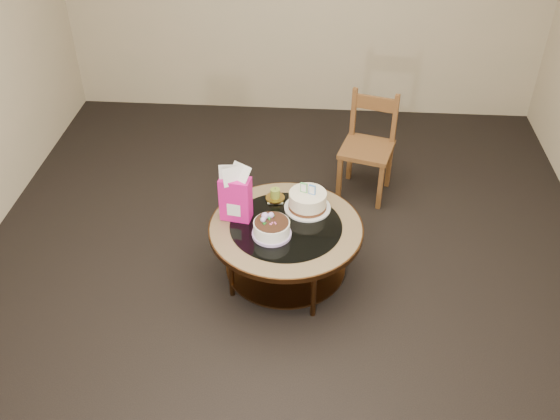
# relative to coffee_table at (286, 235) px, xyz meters

# --- Properties ---
(ground) EXTENTS (5.00, 5.00, 0.00)m
(ground) POSITION_rel_coffee_table_xyz_m (-0.00, 0.00, -0.38)
(ground) COLOR black
(ground) RESTS_ON ground
(room_walls) EXTENTS (4.52, 5.02, 2.61)m
(room_walls) POSITION_rel_coffee_table_xyz_m (-0.00, 0.00, 1.16)
(room_walls) COLOR tan
(room_walls) RESTS_ON ground
(coffee_table) EXTENTS (1.02, 1.02, 0.46)m
(coffee_table) POSITION_rel_coffee_table_xyz_m (0.00, 0.00, 0.00)
(coffee_table) COLOR #502F17
(coffee_table) RESTS_ON ground
(decorated_cake) EXTENTS (0.25, 0.25, 0.15)m
(decorated_cake) POSITION_rel_coffee_table_xyz_m (-0.09, -0.11, 0.13)
(decorated_cake) COLOR #B193D0
(decorated_cake) RESTS_ON coffee_table
(cream_cake) EXTENTS (0.32, 0.32, 0.20)m
(cream_cake) POSITION_rel_coffee_table_xyz_m (0.13, 0.19, 0.14)
(cream_cake) COLOR silver
(cream_cake) RESTS_ON coffee_table
(gift_bag) EXTENTS (0.21, 0.17, 0.40)m
(gift_bag) POSITION_rel_coffee_table_xyz_m (-0.33, 0.06, 0.28)
(gift_bag) COLOR #D71482
(gift_bag) RESTS_ON coffee_table
(pillar_candle) EXTENTS (0.13, 0.13, 0.10)m
(pillar_candle) POSITION_rel_coffee_table_xyz_m (-0.09, 0.28, 0.11)
(pillar_candle) COLOR #ECD561
(pillar_candle) RESTS_ON coffee_table
(dining_chair) EXTENTS (0.48, 0.48, 0.84)m
(dining_chair) POSITION_rel_coffee_table_xyz_m (0.58, 1.10, 0.05)
(dining_chair) COLOR brown
(dining_chair) RESTS_ON ground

